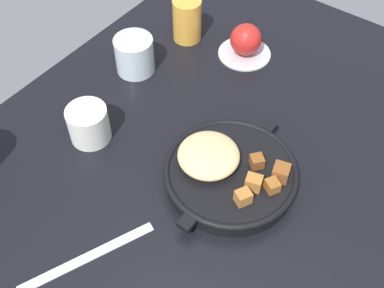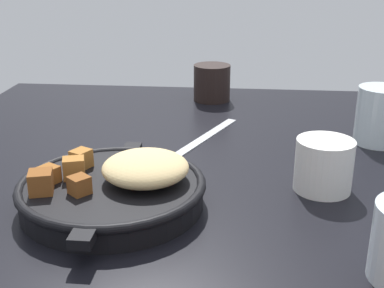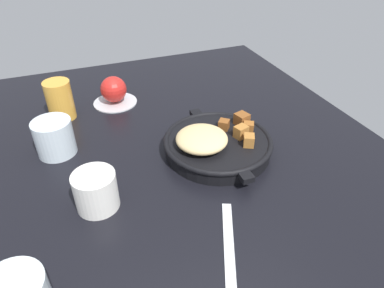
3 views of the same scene
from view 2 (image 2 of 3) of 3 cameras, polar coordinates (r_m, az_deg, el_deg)
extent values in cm
cube|color=black|center=(65.49, -4.44, -7.60)|extent=(117.54, 84.90, 2.40)
cylinder|color=black|center=(64.42, -8.88, -5.52)|extent=(22.58, 22.58, 3.19)
torus|color=black|center=(63.85, -8.95, -4.44)|extent=(23.33, 23.33, 1.20)
cube|color=black|center=(53.37, -12.17, -10.33)|extent=(2.64, 2.40, 1.20)
cube|color=black|center=(75.11, -6.67, -0.56)|extent=(2.64, 2.40, 1.20)
ellipsoid|color=#DBBC7F|center=(62.65, -5.27, -2.77)|extent=(10.65, 10.72, 3.47)
cube|color=#A86B2D|center=(65.35, -13.03, -2.62)|extent=(2.84, 3.15, 2.64)
cube|color=brown|center=(61.13, -12.47, -4.51)|extent=(3.04, 3.04, 2.15)
cube|color=brown|center=(62.33, -16.53, -4.12)|extent=(3.40, 3.35, 2.69)
cube|color=#A86B2D|center=(68.28, -12.27, -1.62)|extent=(3.12, 3.00, 2.42)
cube|color=#935623|center=(65.00, -15.67, -3.29)|extent=(2.89, 2.95, 2.05)
cube|color=silver|center=(86.76, 1.41, 0.77)|extent=(21.14, 10.46, 0.36)
cylinder|color=silver|center=(69.19, 14.50, -2.31)|extent=(7.57, 7.57, 7.00)
cylinder|color=silver|center=(88.69, 20.26, 2.99)|extent=(7.71, 7.71, 9.42)
cylinder|color=black|center=(108.57, 2.24, 6.86)|extent=(7.70, 7.70, 7.55)
camera|label=1|loc=(1.14, -19.96, 40.33)|focal=45.50mm
camera|label=3|loc=(1.13, 13.15, 28.11)|focal=32.75mm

